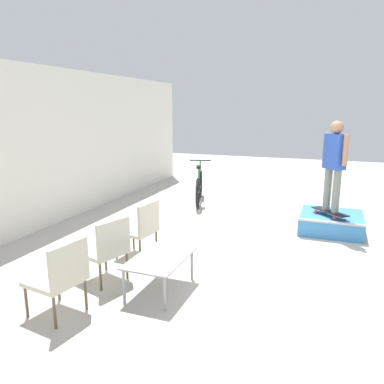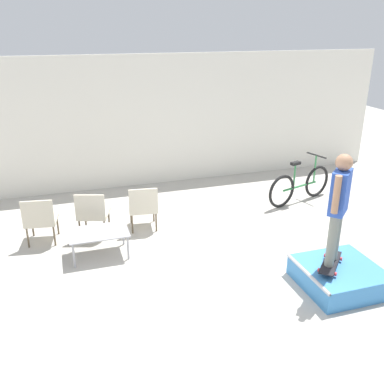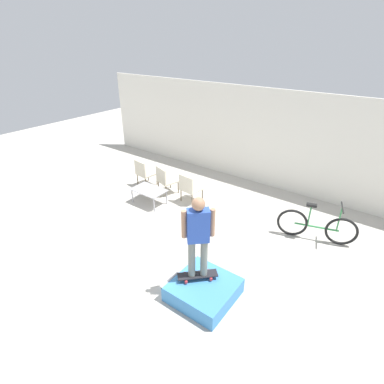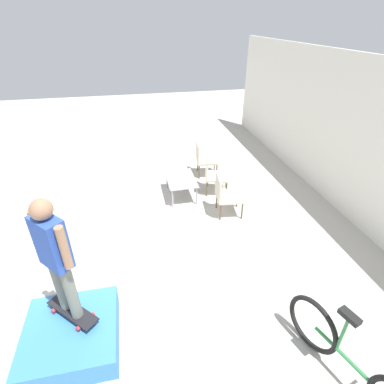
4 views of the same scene
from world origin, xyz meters
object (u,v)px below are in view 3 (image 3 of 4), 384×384
at_px(skate_ramp_box, 203,289).
at_px(coffee_table, 149,191).
at_px(person_skater, 198,233).
at_px(patio_chair_center, 165,179).
at_px(patio_chair_right, 190,187).
at_px(skateboard_on_ramp, 198,275).
at_px(patio_chair_left, 144,172).
at_px(bicycle, 316,226).

distance_m(skate_ramp_box, coffee_table, 3.79).
height_order(person_skater, patio_chair_center, person_skater).
height_order(skate_ramp_box, coffee_table, coffee_table).
xyz_separation_m(patio_chair_center, patio_chair_right, (0.91, -0.00, 0.00)).
bearing_deg(skateboard_on_ramp, patio_chair_center, 93.78).
bearing_deg(coffee_table, skateboard_on_ramp, -31.89).
height_order(skateboard_on_ramp, patio_chair_right, patio_chair_right).
distance_m(skate_ramp_box, patio_chair_center, 4.25).
height_order(patio_chair_left, patio_chair_center, same).
distance_m(skateboard_on_ramp, bicycle, 3.24).
distance_m(person_skater, patio_chair_center, 4.19).
xyz_separation_m(skate_ramp_box, coffee_table, (-3.24, 1.95, 0.23)).
bearing_deg(bicycle, patio_chair_left, 166.87).
distance_m(skate_ramp_box, patio_chair_left, 4.96).
height_order(skateboard_on_ramp, coffee_table, coffee_table).
distance_m(skateboard_on_ramp, coffee_table, 3.63).
height_order(patio_chair_center, patio_chair_right, same).
xyz_separation_m(skate_ramp_box, skateboard_on_ramp, (-0.16, 0.03, 0.24)).
bearing_deg(patio_chair_center, person_skater, 156.43).
bearing_deg(skate_ramp_box, coffee_table, 148.95).
height_order(patio_chair_center, bicycle, bicycle).
xyz_separation_m(coffee_table, bicycle, (4.36, 1.06, -0.01)).
distance_m(patio_chair_center, patio_chair_right, 0.91).
bearing_deg(patio_chair_left, patio_chair_center, -171.50).
bearing_deg(patio_chair_right, skate_ramp_box, 137.61).
bearing_deg(patio_chair_left, skateboard_on_ramp, 154.61).
bearing_deg(bicycle, skate_ramp_box, -126.92).
bearing_deg(skate_ramp_box, patio_chair_center, 140.44).
xyz_separation_m(person_skater, bicycle, (1.28, 2.98, -0.98)).
relative_size(skateboard_on_ramp, patio_chair_right, 0.77).
relative_size(skate_ramp_box, coffee_table, 1.19).
bearing_deg(person_skater, patio_chair_left, 103.78).
bearing_deg(bicycle, patio_chair_center, 167.52).
distance_m(coffee_table, patio_chair_right, 1.16).
xyz_separation_m(person_skater, coffee_table, (-3.08, 1.92, -0.96)).
xyz_separation_m(person_skater, patio_chair_left, (-4.00, 2.66, -0.88)).
relative_size(person_skater, bicycle, 0.93).
xyz_separation_m(skateboard_on_ramp, patio_chair_left, (-4.00, 2.66, 0.07)).
bearing_deg(skateboard_on_ramp, bicycle, 21.20).
distance_m(patio_chair_center, bicycle, 4.40).
height_order(skate_ramp_box, patio_chair_right, patio_chair_right).
bearing_deg(patio_chair_center, skateboard_on_ramp, 156.43).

